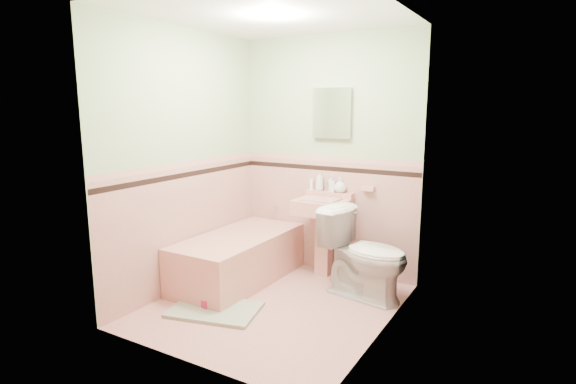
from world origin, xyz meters
The scene contains 32 objects.
floor centered at (0.00, 0.00, 0.00)m, with size 2.20×2.20×0.00m, color #D3958A.
ceiling centered at (0.00, 0.00, 2.50)m, with size 2.20×2.20×0.00m, color white.
wall_back centered at (0.00, 1.10, 1.25)m, with size 2.50×2.50×0.00m, color beige.
wall_front centered at (0.00, -1.10, 1.25)m, with size 2.50×2.50×0.00m, color beige.
wall_left centered at (-1.00, 0.00, 1.25)m, with size 2.50×2.50×0.00m, color beige.
wall_right centered at (1.00, 0.00, 1.25)m, with size 2.50×2.50×0.00m, color beige.
wainscot_back centered at (0.00, 1.09, 0.60)m, with size 2.00×2.00×0.00m, color #D69A8F.
wainscot_front centered at (0.00, -1.09, 0.60)m, with size 2.00×2.00×0.00m, color #D69A8F.
wainscot_left centered at (-0.99, 0.00, 0.60)m, with size 2.20×2.20×0.00m, color #D69A8F.
wainscot_right centered at (0.99, 0.00, 0.60)m, with size 2.20×2.20×0.00m, color #D69A8F.
accent_back centered at (0.00, 1.08, 1.12)m, with size 2.00×2.00×0.00m, color black.
accent_front centered at (0.00, -1.08, 1.12)m, with size 2.00×2.00×0.00m, color black.
accent_left centered at (-0.98, 0.00, 1.12)m, with size 2.20×2.20×0.00m, color black.
accent_right centered at (0.98, 0.00, 1.12)m, with size 2.20×2.20×0.00m, color black.
cap_back centered at (0.00, 1.08, 1.22)m, with size 2.00×2.00×0.00m, color #D38C86.
cap_front centered at (0.00, -1.08, 1.22)m, with size 2.00×2.00×0.00m, color #D38C86.
cap_left centered at (-0.98, 0.00, 1.22)m, with size 2.20×2.20×0.00m, color #D38C86.
cap_right centered at (0.98, 0.00, 1.22)m, with size 2.20×2.20×0.00m, color #D38C86.
bathtub centered at (-0.63, 0.33, 0.23)m, with size 0.70×1.50×0.45m, color tan.
tub_faucet centered at (-0.63, 1.05, 0.63)m, with size 0.04×0.04×0.12m, color silver.
sink centered at (0.05, 0.86, 0.41)m, with size 0.53×0.48×0.83m, color tan, non-canonical shape.
sink_faucet centered at (0.05, 1.00, 0.95)m, with size 0.02×0.02×0.10m, color silver.
medicine_cabinet centered at (0.05, 1.07, 1.70)m, with size 0.42×0.04×0.52m, color white.
soap_dish centered at (0.47, 1.06, 0.95)m, with size 0.13×0.07×0.04m, color tan.
soap_bottle_left centered at (-0.07, 1.04, 0.99)m, with size 0.08×0.08×0.21m, color #B2B2B2.
soap_bottle_mid centered at (0.07, 1.04, 0.97)m, with size 0.08×0.08×0.18m, color #B2B2B2.
soap_bottle_right centered at (0.17, 1.04, 0.96)m, with size 0.13×0.13×0.16m, color #B2B2B2.
tube centered at (-0.16, 1.04, 0.94)m, with size 0.04×0.04×0.12m, color white.
toilet centered at (0.64, 0.58, 0.42)m, with size 0.47×0.82×0.84m, color white.
bucket centered at (0.49, 0.85, 0.11)m, with size 0.23×0.23×0.23m, color #00158F, non-canonical shape.
bath_mat centered at (-0.38, -0.37, 0.02)m, with size 0.76×0.50×0.03m, color gray.
shoe centered at (-0.50, -0.38, 0.06)m, with size 0.17×0.08×0.07m, color #BF1E59.
Camera 1 is at (2.05, -3.28, 1.76)m, focal length 28.40 mm.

